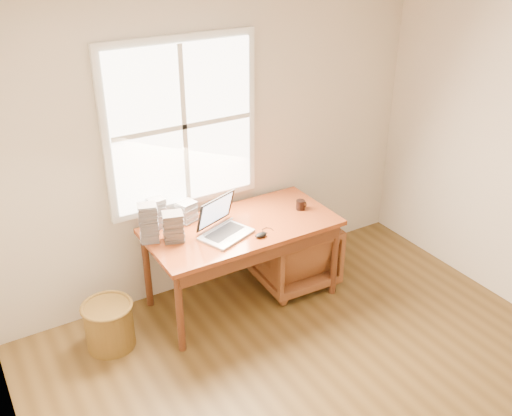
{
  "coord_description": "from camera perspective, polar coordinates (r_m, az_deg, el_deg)",
  "views": [
    {
      "loc": [
        -2.03,
        -1.83,
        3.06
      ],
      "look_at": [
        0.05,
        1.65,
        0.96
      ],
      "focal_mm": 40.0,
      "sensor_mm": 36.0,
      "label": 1
    }
  ],
  "objects": [
    {
      "name": "desk",
      "position": [
        4.76,
        -1.44,
        -1.9
      ],
      "size": [
        1.6,
        0.8,
        0.04
      ],
      "primitive_type": "cube",
      "color": "brown",
      "rests_on": "room_shell"
    },
    {
      "name": "wicker_stool",
      "position": [
        4.7,
        -14.45,
        -11.33
      ],
      "size": [
        0.43,
        0.43,
        0.38
      ],
      "primitive_type": "cylinder",
      "rotation": [
        0.0,
        0.0,
        0.16
      ],
      "color": "brown",
      "rests_on": "room_shell"
    },
    {
      "name": "cd_stack_c",
      "position": [
        4.53,
        -10.68,
        -1.51
      ],
      "size": [
        0.17,
        0.16,
        0.32
      ],
      "primitive_type": "cube",
      "rotation": [
        0.0,
        0.0,
        -0.32
      ],
      "color": "gray",
      "rests_on": "desk"
    },
    {
      "name": "cd_stack_b",
      "position": [
        4.53,
        -8.27,
        -1.86
      ],
      "size": [
        0.19,
        0.18,
        0.24
      ],
      "primitive_type": "cube",
      "rotation": [
        0.0,
        0.0,
        -0.34
      ],
      "color": "#232327",
      "rests_on": "desk"
    },
    {
      "name": "cd_stack_a",
      "position": [
        4.73,
        -9.89,
        -0.49
      ],
      "size": [
        0.14,
        0.13,
        0.26
      ],
      "primitive_type": "cube",
      "rotation": [
        0.0,
        0.0,
        0.12
      ],
      "color": "silver",
      "rests_on": "desk"
    },
    {
      "name": "room_shell",
      "position": [
        3.32,
        12.27,
        -4.97
      ],
      "size": [
        4.04,
        4.54,
        2.64
      ],
      "color": "brown",
      "rests_on": "ground"
    },
    {
      "name": "mouse",
      "position": [
        4.57,
        0.5,
        -2.72
      ],
      "size": [
        0.11,
        0.07,
        0.04
      ],
      "primitive_type": "ellipsoid",
      "rotation": [
        0.0,
        0.0,
        0.09
      ],
      "color": "black",
      "rests_on": "desk"
    },
    {
      "name": "laptop",
      "position": [
        4.52,
        -3.03,
        -1.09
      ],
      "size": [
        0.55,
        0.56,
        0.32
      ],
      "primitive_type": null,
      "rotation": [
        0.0,
        0.0,
        0.37
      ],
      "color": "#A6A9AD",
      "rests_on": "desk"
    },
    {
      "name": "cd_stack_d",
      "position": [
        4.8,
        -6.95,
        -0.36
      ],
      "size": [
        0.18,
        0.16,
        0.18
      ],
      "primitive_type": "cube",
      "rotation": [
        0.0,
        0.0,
        0.32
      ],
      "color": "silver",
      "rests_on": "desk"
    },
    {
      "name": "armchair",
      "position": [
        5.22,
        3.68,
        -4.45
      ],
      "size": [
        0.7,
        0.71,
        0.62
      ],
      "primitive_type": "imported",
      "rotation": [
        0.0,
        0.0,
        3.1
      ],
      "color": "brown",
      "rests_on": "room_shell"
    },
    {
      "name": "coffee_mug",
      "position": [
        4.99,
        4.46,
        0.31
      ],
      "size": [
        0.08,
        0.08,
        0.09
      ],
      "primitive_type": "cylinder",
      "rotation": [
        0.0,
        0.0,
        -0.05
      ],
      "color": "black",
      "rests_on": "desk"
    }
  ]
}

